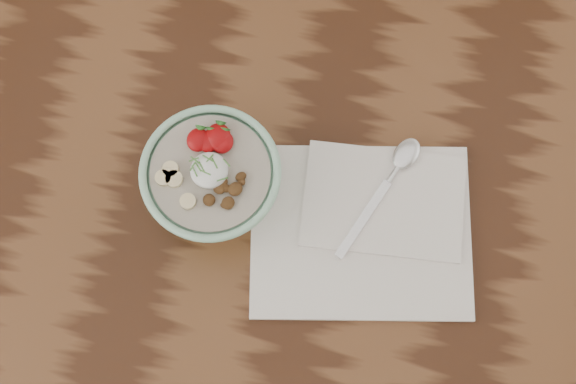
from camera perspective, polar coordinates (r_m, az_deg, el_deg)
name	(u,v)px	position (r cm, az deg, el deg)	size (l,w,h in cm)	color
table	(178,153)	(115.54, -7.81, 2.79)	(160.00, 90.00, 75.00)	#361B0D
breakfast_bowl	(213,180)	(98.14, -5.38, 0.88)	(16.91, 16.91, 11.23)	#9DD4B2
napkin	(366,225)	(101.96, 5.53, -2.35)	(31.43, 27.20, 1.71)	white
spoon	(396,170)	(102.76, 7.67, 1.57)	(8.96, 17.82, 0.96)	silver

